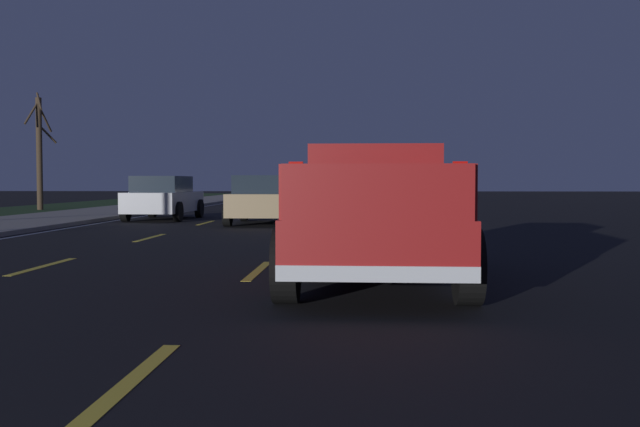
{
  "coord_description": "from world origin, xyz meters",
  "views": [
    {
      "loc": [
        -0.61,
        -3.31,
        1.36
      ],
      "look_at": [
        8.59,
        -2.79,
        0.95
      ],
      "focal_mm": 40.95,
      "sensor_mm": 36.0,
      "label": 1
    }
  ],
  "objects_px": {
    "sedan_silver": "(164,197)",
    "bare_tree_far": "(40,149)",
    "pickup_truck": "(375,213)",
    "sedan_white": "(293,194)",
    "sedan_tan": "(264,199)"
  },
  "relations": [
    {
      "from": "sedan_tan",
      "to": "bare_tree_far",
      "type": "distance_m",
      "value": 16.41
    },
    {
      "from": "bare_tree_far",
      "to": "sedan_silver",
      "type": "bearing_deg",
      "value": -135.5
    },
    {
      "from": "sedan_silver",
      "to": "bare_tree_far",
      "type": "bearing_deg",
      "value": 44.5
    },
    {
      "from": "sedan_tan",
      "to": "bare_tree_far",
      "type": "xyz_separation_m",
      "value": [
        10.8,
        12.17,
        2.09
      ]
    },
    {
      "from": "sedan_tan",
      "to": "sedan_white",
      "type": "bearing_deg",
      "value": 0.42
    },
    {
      "from": "sedan_white",
      "to": "bare_tree_far",
      "type": "relative_size",
      "value": 0.8
    },
    {
      "from": "sedan_tan",
      "to": "sedan_white",
      "type": "xyz_separation_m",
      "value": [
        10.65,
        0.08,
        0.0
      ]
    },
    {
      "from": "pickup_truck",
      "to": "sedan_silver",
      "type": "height_order",
      "value": "pickup_truck"
    },
    {
      "from": "sedan_white",
      "to": "sedan_silver",
      "type": "height_order",
      "value": "same"
    },
    {
      "from": "sedan_tan",
      "to": "sedan_silver",
      "type": "xyz_separation_m",
      "value": [
        2.38,
        3.89,
        0.0
      ]
    },
    {
      "from": "bare_tree_far",
      "to": "pickup_truck",
      "type": "bearing_deg",
      "value": -146.97
    },
    {
      "from": "sedan_silver",
      "to": "bare_tree_far",
      "type": "distance_m",
      "value": 11.99
    },
    {
      "from": "pickup_truck",
      "to": "sedan_white",
      "type": "relative_size",
      "value": 1.22
    },
    {
      "from": "sedan_white",
      "to": "sedan_silver",
      "type": "bearing_deg",
      "value": 155.24
    },
    {
      "from": "sedan_tan",
      "to": "bare_tree_far",
      "type": "height_order",
      "value": "bare_tree_far"
    }
  ]
}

